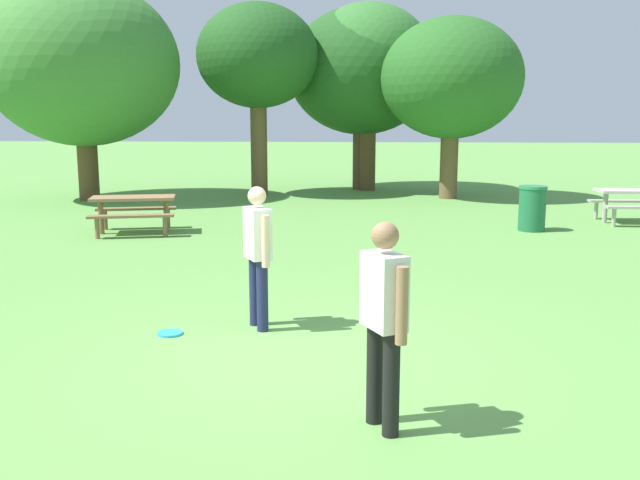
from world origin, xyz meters
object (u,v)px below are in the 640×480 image
(picnic_table_near, at_px, (133,206))
(tree_slender_mid, at_px, (369,59))
(person_catcher, at_px, (384,312))
(tree_back_left, at_px, (452,79))
(person_thrower, at_px, (258,248))
(tree_far_right, at_px, (362,72))
(trash_can_beside_table, at_px, (532,208))
(tree_broad_center, at_px, (258,57))
(picnic_table_far, at_px, (635,199))
(tree_tall_left, at_px, (82,64))
(frisbee, at_px, (170,333))

(picnic_table_near, distance_m, tree_slender_mid, 10.83)
(person_catcher, relative_size, tree_slender_mid, 0.27)
(tree_slender_mid, bearing_deg, person_catcher, -89.26)
(person_catcher, relative_size, tree_back_left, 0.31)
(person_thrower, relative_size, tree_far_right, 0.28)
(trash_can_beside_table, bearing_deg, tree_broad_center, 137.39)
(picnic_table_near, height_order, tree_far_right, tree_far_right)
(picnic_table_far, bearing_deg, person_catcher, -118.09)
(person_thrower, relative_size, tree_back_left, 0.31)
(trash_can_beside_table, bearing_deg, picnic_table_near, -173.66)
(tree_broad_center, distance_m, tree_slender_mid, 3.74)
(trash_can_beside_table, xyz_separation_m, tree_broad_center, (-6.89, 6.33, 3.68))
(tree_tall_left, height_order, tree_far_right, tree_tall_left)
(person_catcher, height_order, tree_slender_mid, tree_slender_mid)
(tree_far_right, bearing_deg, person_thrower, -93.41)
(frisbee, height_order, trash_can_beside_table, trash_can_beside_table)
(tree_far_right, bearing_deg, person_catcher, -88.58)
(picnic_table_near, xyz_separation_m, picnic_table_far, (10.95, 2.18, 0.00))
(picnic_table_near, height_order, tree_tall_left, tree_tall_left)
(tree_back_left, bearing_deg, frisbee, -108.54)
(person_thrower, distance_m, tree_slender_mid, 15.73)
(trash_can_beside_table, height_order, tree_slender_mid, tree_slender_mid)
(person_thrower, xyz_separation_m, picnic_table_near, (-3.66, 6.36, -0.38))
(picnic_table_far, relative_size, tree_broad_center, 0.30)
(tree_tall_left, height_order, tree_slender_mid, tree_tall_left)
(trash_can_beside_table, relative_size, tree_far_right, 0.16)
(frisbee, bearing_deg, trash_can_beside_table, 53.32)
(tree_tall_left, xyz_separation_m, tree_slender_mid, (8.12, 3.27, 0.36))
(person_catcher, distance_m, picnic_table_near, 10.23)
(trash_can_beside_table, xyz_separation_m, tree_slender_mid, (-3.56, 8.05, 3.76))
(person_catcher, xyz_separation_m, tree_slender_mid, (-0.23, 17.87, 3.30))
(frisbee, xyz_separation_m, tree_broad_center, (-1.22, 13.94, 4.15))
(tree_broad_center, height_order, tree_far_right, tree_far_right)
(person_catcher, distance_m, frisbee, 3.35)
(tree_slender_mid, bearing_deg, trash_can_beside_table, -66.15)
(trash_can_beside_table, distance_m, tree_far_right, 9.73)
(person_thrower, relative_size, trash_can_beside_table, 1.71)
(trash_can_beside_table, bearing_deg, tree_tall_left, 157.76)
(person_catcher, height_order, tree_broad_center, tree_broad_center)
(tree_far_right, bearing_deg, tree_back_left, -42.49)
(tree_broad_center, bearing_deg, picnic_table_near, -101.54)
(tree_far_right, height_order, tree_slender_mid, tree_slender_mid)
(frisbee, xyz_separation_m, tree_tall_left, (-6.01, 12.38, 3.87))
(frisbee, height_order, picnic_table_far, picnic_table_far)
(picnic_table_far, bearing_deg, person_thrower, -130.49)
(person_catcher, relative_size, tree_tall_left, 0.26)
(picnic_table_far, height_order, tree_broad_center, tree_broad_center)
(person_thrower, xyz_separation_m, tree_tall_left, (-6.97, 12.06, 2.94))
(frisbee, bearing_deg, picnic_table_far, 47.04)
(tree_slender_mid, bearing_deg, tree_far_right, 129.79)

